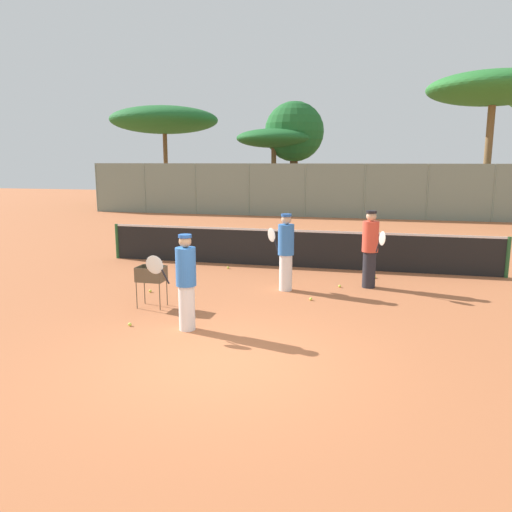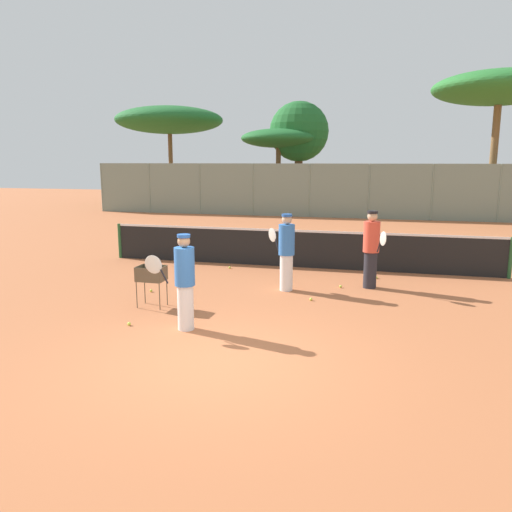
% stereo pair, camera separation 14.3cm
% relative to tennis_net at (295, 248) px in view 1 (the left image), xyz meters
% --- Properties ---
extents(ground_plane, '(80.00, 80.00, 0.00)m').
position_rel_tennis_net_xyz_m(ground_plane, '(0.00, -7.01, -0.56)').
color(ground_plane, '#B7663D').
extents(tennis_net, '(11.21, 0.10, 1.07)m').
position_rel_tennis_net_xyz_m(tennis_net, '(0.00, 0.00, 0.00)').
color(tennis_net, '#26592D').
rests_on(tennis_net, ground_plane).
extents(back_fence, '(27.95, 0.08, 2.83)m').
position_rel_tennis_net_xyz_m(back_fence, '(0.00, 12.81, 0.86)').
color(back_fence, gray).
rests_on(back_fence, ground_plane).
extents(tree_0, '(7.06, 7.06, 6.48)m').
position_rel_tennis_net_xyz_m(tree_0, '(-11.66, 17.74, 5.03)').
color(tree_0, brown).
rests_on(tree_0, ground_plane).
extents(tree_3, '(6.63, 6.63, 7.42)m').
position_rel_tennis_net_xyz_m(tree_3, '(7.72, 14.83, 5.99)').
color(tree_3, brown).
rests_on(tree_3, ground_plane).
extents(tree_4, '(4.54, 4.54, 4.87)m').
position_rel_tennis_net_xyz_m(tree_4, '(-4.02, 16.46, 3.71)').
color(tree_4, brown).
rests_on(tree_4, ground_plane).
extents(tree_5, '(3.63, 3.63, 6.54)m').
position_rel_tennis_net_xyz_m(tree_5, '(-2.92, 17.33, 4.12)').
color(tree_5, brown).
rests_on(tree_5, ground_plane).
extents(player_white_outfit, '(0.56, 0.86, 1.84)m').
position_rel_tennis_net_xyz_m(player_white_outfit, '(2.10, -1.88, 0.40)').
color(player_white_outfit, '#26262D').
rests_on(player_white_outfit, ground_plane).
extents(player_red_cap, '(0.76, 0.68, 1.79)m').
position_rel_tennis_net_xyz_m(player_red_cap, '(0.21, -2.60, 0.37)').
color(player_red_cap, white).
rests_on(player_red_cap, ground_plane).
extents(player_yellow_shirt, '(0.87, 0.46, 1.73)m').
position_rel_tennis_net_xyz_m(player_yellow_shirt, '(-1.01, -5.76, 0.34)').
color(player_yellow_shirt, white).
rests_on(player_yellow_shirt, ground_plane).
extents(ball_cart, '(0.56, 0.41, 0.85)m').
position_rel_tennis_net_xyz_m(ball_cart, '(-2.21, -4.60, 0.07)').
color(ball_cart, brown).
rests_on(ball_cart, ground_plane).
extents(tennis_ball_0, '(0.07, 0.07, 0.07)m').
position_rel_tennis_net_xyz_m(tennis_ball_0, '(2.24, -0.91, -0.53)').
color(tennis_ball_0, '#D1E54C').
rests_on(tennis_ball_0, ground_plane).
extents(tennis_ball_1, '(0.07, 0.07, 0.07)m').
position_rel_tennis_net_xyz_m(tennis_ball_1, '(2.23, -0.84, -0.53)').
color(tennis_ball_1, '#D1E54C').
rests_on(tennis_ball_1, ground_plane).
extents(tennis_ball_2, '(0.07, 0.07, 0.07)m').
position_rel_tennis_net_xyz_m(tennis_ball_2, '(-1.77, -0.67, -0.53)').
color(tennis_ball_2, '#D1E54C').
rests_on(tennis_ball_2, ground_plane).
extents(tennis_ball_3, '(0.07, 0.07, 0.07)m').
position_rel_tennis_net_xyz_m(tennis_ball_3, '(0.91, -3.34, -0.53)').
color(tennis_ball_3, '#D1E54C').
rests_on(tennis_ball_3, ground_plane).
extents(tennis_ball_4, '(0.07, 0.07, 0.07)m').
position_rel_tennis_net_xyz_m(tennis_ball_4, '(1.43, -2.06, -0.53)').
color(tennis_ball_4, '#D1E54C').
rests_on(tennis_ball_4, ground_plane).
extents(tennis_ball_5, '(0.07, 0.07, 0.07)m').
position_rel_tennis_net_xyz_m(tennis_ball_5, '(-2.77, -3.55, -0.53)').
color(tennis_ball_5, '#D1E54C').
rests_on(tennis_ball_5, ground_plane).
extents(tennis_ball_6, '(0.07, 0.07, 0.07)m').
position_rel_tennis_net_xyz_m(tennis_ball_6, '(-2.10, -5.83, -0.53)').
color(tennis_ball_6, '#D1E54C').
rests_on(tennis_ball_6, ground_plane).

